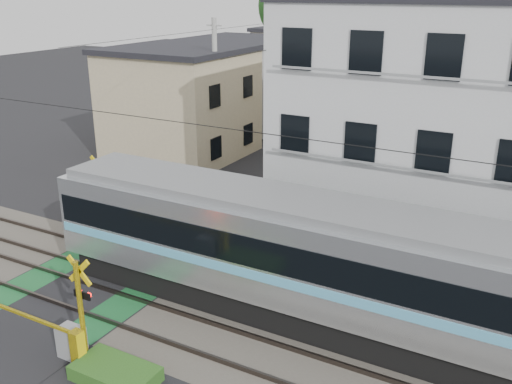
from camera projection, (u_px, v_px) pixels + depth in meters
The scene contains 12 objects.
ground at pixel (98, 279), 19.67m from camera, with size 120.00×120.00×0.00m, color black.
track_bed at pixel (98, 278), 19.66m from camera, with size 120.00×120.00×0.14m.
commuter_train at pixel (331, 264), 16.33m from camera, with size 18.42×2.91×3.83m.
crossing_signal_near at pixel (72, 336), 15.25m from camera, with size 4.74×0.65×3.09m.
crossing_signal_far at pixel (113, 212), 23.61m from camera, with size 4.74×0.65×3.09m.
apartment_block at pixel (426, 120), 22.05m from camera, with size 10.20×8.36×9.30m.
houses_row at pixel (360, 81), 39.80m from camera, with size 22.07×31.35×6.80m.
tree_hill at pixel (421, 22), 57.71m from camera, with size 40.00×13.85×11.66m.
catenary at pixel (250, 211), 15.72m from camera, with size 60.00×5.04×7.00m.
utility_poles at pixel (327, 73), 37.70m from camera, with size 7.90×42.00×8.00m.
pedestrian at pixel (366, 118), 39.20m from camera, with size 0.69×0.45×1.89m, color #2F2E39.
weed_patches at pixel (136, 288), 18.74m from camera, with size 10.25×8.80×0.40m.
Camera 1 is at (13.20, -12.67, 9.54)m, focal length 40.00 mm.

